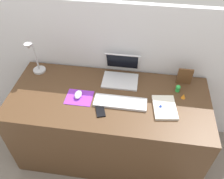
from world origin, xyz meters
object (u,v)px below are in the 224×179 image
cell_phone (100,110)px  desk_lamp (35,59)px  mouse (78,95)px  toy_figurine_blue (161,106)px  keyboard (120,102)px  laptop (121,72)px  toy_figurine_green (178,88)px  picture_frame (185,76)px  toy_figurine_orange (183,96)px  notebook_pad (165,107)px

cell_phone → desk_lamp: size_ratio=0.39×
mouse → toy_figurine_blue: 0.65m
keyboard → laptop: bearing=95.7°
toy_figurine_green → toy_figurine_blue: bearing=-123.3°
desk_lamp → picture_frame: size_ratio=2.21×
cell_phone → keyboard: bearing=16.7°
keyboard → toy_figurine_blue: 0.31m
desk_lamp → mouse: bearing=-29.0°
mouse → cell_phone: (0.20, -0.12, -0.02)m
toy_figurine_orange → cell_phone: bearing=-160.0°
toy_figurine_green → mouse: bearing=-167.3°
toy_figurine_blue → toy_figurine_orange: bearing=37.7°
toy_figurine_orange → toy_figurine_green: size_ratio=0.63×
cell_phone → notebook_pad: notebook_pad is taller
notebook_pad → toy_figurine_green: 0.23m
picture_frame → toy_figurine_blue: picture_frame is taller
cell_phone → toy_figurine_blue: (0.45, 0.09, 0.02)m
mouse → toy_figurine_orange: 0.83m
keyboard → desk_lamp: (-0.77, 0.26, 0.15)m
laptop → notebook_pad: laptop is taller
keyboard → notebook_pad: (0.34, -0.00, 0.00)m
desk_lamp → notebook_pad: desk_lamp is taller
laptop → keyboard: bearing=-84.3°
laptop → cell_phone: laptop is taller
keyboard → toy_figurine_orange: bearing=14.9°
laptop → picture_frame: size_ratio=2.00×
keyboard → mouse: 0.34m
cell_phone → picture_frame: bearing=13.7°
desk_lamp → toy_figurine_blue: (1.07, -0.27, -0.13)m
notebook_pad → toy_figurine_orange: size_ratio=6.20×
toy_figurine_orange → toy_figurine_blue: bearing=-142.3°
laptop → cell_phone: (-0.11, -0.41, -0.05)m
keyboard → notebook_pad: size_ratio=1.71×
cell_phone → notebook_pad: 0.49m
desk_lamp → toy_figurine_green: (1.21, -0.06, -0.12)m
laptop → mouse: 0.42m
toy_figurine_blue → toy_figurine_green: toy_figurine_green is taller
toy_figurine_blue → toy_figurine_orange: (0.18, 0.14, -0.00)m
desk_lamp → toy_figurine_blue: size_ratio=7.18×
mouse → keyboard: bearing=-4.0°
keyboard → toy_figurine_orange: toy_figurine_orange is taller
keyboard → mouse: mouse is taller
keyboard → toy_figurine_orange: size_ratio=10.59×
mouse → toy_figurine_blue: size_ratio=2.08×
toy_figurine_orange → toy_figurine_green: toy_figurine_green is taller
keyboard → picture_frame: (0.50, 0.31, 0.06)m
notebook_pad → toy_figurine_green: size_ratio=3.88×
cell_phone → toy_figurine_orange: 0.67m
laptop → desk_lamp: size_ratio=0.90×
toy_figurine_blue → toy_figurine_orange: size_ratio=1.19×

